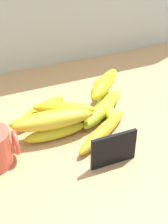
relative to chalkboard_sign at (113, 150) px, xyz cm
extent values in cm
cube|color=tan|center=(3.24, 13.68, -5.36)|extent=(110.00, 76.00, 3.00)
cube|color=black|center=(0.00, -0.07, 0.34)|extent=(11.00, 0.80, 8.40)
cube|color=#926C48|center=(0.00, 0.73, -3.56)|extent=(9.90, 1.20, 0.60)
torus|color=#D45340|center=(-19.95, 10.48, 0.58)|extent=(1.00, 5.97, 5.97)
ellipsoid|color=yellow|center=(-10.36, 23.29, -1.86)|extent=(17.86, 12.25, 4.00)
ellipsoid|color=gold|center=(-9.33, 14.01, -2.12)|extent=(16.00, 3.63, 3.46)
ellipsoid|color=#9CB227|center=(5.80, 18.09, -1.70)|extent=(18.43, 15.46, 4.31)
ellipsoid|color=gold|center=(1.84, 9.49, -2.20)|extent=(18.93, 14.04, 3.32)
ellipsoid|color=yellow|center=(-4.66, 19.03, -2.13)|extent=(20.93, 9.91, 3.46)
ellipsoid|color=yellow|center=(8.23, 22.63, -1.77)|extent=(8.86, 21.09, 4.18)
ellipsoid|color=yellow|center=(-5.44, 18.01, 1.33)|extent=(16.07, 10.09, 3.46)
ellipsoid|color=gold|center=(-9.77, 13.74, 1.76)|extent=(20.40, 6.03, 4.30)
ellipsoid|color=gold|center=(-10.13, 15.19, 1.55)|extent=(20.32, 5.52, 3.88)
ellipsoid|color=#CCCE20|center=(8.98, 23.82, 2.34)|extent=(15.00, 14.51, 4.04)
camera|label=1|loc=(-28.31, -50.99, 52.17)|focal=55.03mm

